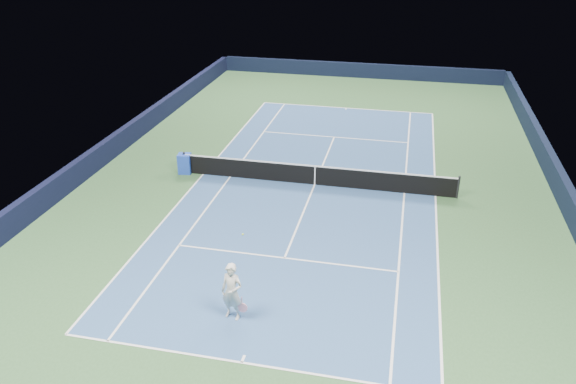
# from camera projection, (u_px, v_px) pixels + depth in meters

# --- Properties ---
(ground) EXTENTS (40.00, 40.00, 0.00)m
(ground) POSITION_uv_depth(u_px,v_px,m) (315.00, 185.00, 26.13)
(ground) COLOR #2E542D
(ground) RESTS_ON ground
(wall_far) EXTENTS (22.00, 0.35, 1.10)m
(wall_far) POSITION_uv_depth(u_px,v_px,m) (359.00, 70.00, 43.26)
(wall_far) COLOR black
(wall_far) RESTS_ON ground
(wall_right) EXTENTS (0.35, 40.00, 1.10)m
(wall_right) POSITION_uv_depth(u_px,v_px,m) (566.00, 197.00, 23.81)
(wall_right) COLOR black
(wall_right) RESTS_ON ground
(wall_left) EXTENTS (0.35, 40.00, 1.10)m
(wall_left) POSITION_uv_depth(u_px,v_px,m) (101.00, 155.00, 27.97)
(wall_left) COLOR black
(wall_left) RESTS_ON ground
(court_surface) EXTENTS (10.97, 23.77, 0.01)m
(court_surface) POSITION_uv_depth(u_px,v_px,m) (315.00, 185.00, 26.13)
(court_surface) COLOR #2D4F80
(court_surface) RESTS_ON ground
(baseline_far) EXTENTS (10.97, 0.08, 0.00)m
(baseline_far) POSITION_uv_depth(u_px,v_px,m) (346.00, 108.00, 36.54)
(baseline_far) COLOR white
(baseline_far) RESTS_ON ground
(baseline_near) EXTENTS (10.97, 0.08, 0.00)m
(baseline_near) POSITION_uv_depth(u_px,v_px,m) (242.00, 363.00, 15.72)
(baseline_near) COLOR white
(baseline_near) RESTS_ON ground
(sideline_doubles_right) EXTENTS (0.08, 23.77, 0.00)m
(sideline_doubles_right) POSITION_uv_depth(u_px,v_px,m) (435.00, 196.00, 25.08)
(sideline_doubles_right) COLOR white
(sideline_doubles_right) RESTS_ON ground
(sideline_doubles_left) EXTENTS (0.08, 23.77, 0.00)m
(sideline_doubles_left) POSITION_uv_depth(u_px,v_px,m) (203.00, 174.00, 27.19)
(sideline_doubles_left) COLOR white
(sideline_doubles_left) RESTS_ON ground
(sideline_singles_right) EXTENTS (0.08, 23.77, 0.00)m
(sideline_singles_right) POSITION_uv_depth(u_px,v_px,m) (404.00, 193.00, 25.34)
(sideline_singles_right) COLOR white
(sideline_singles_right) RESTS_ON ground
(sideline_singles_left) EXTENTS (0.08, 23.77, 0.00)m
(sideline_singles_left) POSITION_uv_depth(u_px,v_px,m) (230.00, 177.00, 26.92)
(sideline_singles_left) COLOR white
(sideline_singles_left) RESTS_ON ground
(service_line_far) EXTENTS (8.23, 0.08, 0.00)m
(service_line_far) POSITION_uv_depth(u_px,v_px,m) (334.00, 137.00, 31.74)
(service_line_far) COLOR white
(service_line_far) RESTS_ON ground
(service_line_near) EXTENTS (8.23, 0.08, 0.00)m
(service_line_near) POSITION_uv_depth(u_px,v_px,m) (285.00, 258.00, 20.52)
(service_line_near) COLOR white
(service_line_near) RESTS_ON ground
(center_service_line) EXTENTS (0.08, 12.80, 0.00)m
(center_service_line) POSITION_uv_depth(u_px,v_px,m) (315.00, 185.00, 26.13)
(center_service_line) COLOR white
(center_service_line) RESTS_ON ground
(center_mark_far) EXTENTS (0.08, 0.30, 0.00)m
(center_mark_far) POSITION_uv_depth(u_px,v_px,m) (346.00, 109.00, 36.41)
(center_mark_far) COLOR white
(center_mark_far) RESTS_ON ground
(center_mark_near) EXTENTS (0.08, 0.30, 0.00)m
(center_mark_near) POSITION_uv_depth(u_px,v_px,m) (243.00, 359.00, 15.85)
(center_mark_near) COLOR white
(center_mark_near) RESTS_ON ground
(tennis_net) EXTENTS (12.90, 0.10, 1.07)m
(tennis_net) POSITION_uv_depth(u_px,v_px,m) (315.00, 175.00, 25.91)
(tennis_net) COLOR black
(tennis_net) RESTS_ON ground
(sponsor_cube) EXTENTS (0.67, 0.62, 0.97)m
(sponsor_cube) POSITION_uv_depth(u_px,v_px,m) (185.00, 164.00, 27.15)
(sponsor_cube) COLOR blue
(sponsor_cube) RESTS_ON ground
(tennis_player) EXTENTS (0.88, 1.33, 2.46)m
(tennis_player) POSITION_uv_depth(u_px,v_px,m) (232.00, 292.00, 17.09)
(tennis_player) COLOR silver
(tennis_player) RESTS_ON ground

